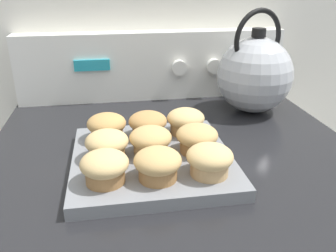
% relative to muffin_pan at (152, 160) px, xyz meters
% --- Properties ---
extents(control_panel, '(0.71, 0.07, 0.18)m').
position_rel_muffin_pan_xyz_m(control_panel, '(0.05, 0.38, 0.08)').
color(control_panel, white).
rests_on(control_panel, stove_range).
extents(muffin_pan, '(0.28, 0.28, 0.02)m').
position_rel_muffin_pan_xyz_m(muffin_pan, '(0.00, 0.00, 0.00)').
color(muffin_pan, slate).
rests_on(muffin_pan, stove_range).
extents(muffin_r0_c0, '(0.07, 0.07, 0.05)m').
position_rel_muffin_pan_xyz_m(muffin_r0_c0, '(-0.08, -0.08, 0.04)').
color(muffin_r0_c0, olive).
rests_on(muffin_r0_c0, muffin_pan).
extents(muffin_r0_c1, '(0.07, 0.07, 0.05)m').
position_rel_muffin_pan_xyz_m(muffin_r0_c1, '(-0.00, -0.08, 0.04)').
color(muffin_r0_c1, olive).
rests_on(muffin_r0_c1, muffin_pan).
extents(muffin_r0_c2, '(0.07, 0.07, 0.05)m').
position_rel_muffin_pan_xyz_m(muffin_r0_c2, '(0.08, -0.08, 0.04)').
color(muffin_r0_c2, tan).
rests_on(muffin_r0_c2, muffin_pan).
extents(muffin_r1_c0, '(0.07, 0.07, 0.05)m').
position_rel_muffin_pan_xyz_m(muffin_r1_c0, '(-0.08, -0.00, 0.04)').
color(muffin_r1_c0, tan).
rests_on(muffin_r1_c0, muffin_pan).
extents(muffin_r1_c1, '(0.07, 0.07, 0.05)m').
position_rel_muffin_pan_xyz_m(muffin_r1_c1, '(-0.00, 0.00, 0.04)').
color(muffin_r1_c1, tan).
rests_on(muffin_r1_c1, muffin_pan).
extents(muffin_r1_c2, '(0.07, 0.07, 0.05)m').
position_rel_muffin_pan_xyz_m(muffin_r1_c2, '(0.08, -0.00, 0.04)').
color(muffin_r1_c2, olive).
rests_on(muffin_r1_c2, muffin_pan).
extents(muffin_r2_c0, '(0.07, 0.07, 0.05)m').
position_rel_muffin_pan_xyz_m(muffin_r2_c0, '(-0.08, 0.08, 0.04)').
color(muffin_r2_c0, olive).
rests_on(muffin_r2_c0, muffin_pan).
extents(muffin_r2_c1, '(0.07, 0.07, 0.05)m').
position_rel_muffin_pan_xyz_m(muffin_r2_c1, '(0.00, 0.08, 0.04)').
color(muffin_r2_c1, olive).
rests_on(muffin_r2_c1, muffin_pan).
extents(muffin_r2_c2, '(0.07, 0.07, 0.05)m').
position_rel_muffin_pan_xyz_m(muffin_r2_c2, '(0.08, 0.08, 0.04)').
color(muffin_r2_c2, tan).
rests_on(muffin_r2_c2, muffin_pan).
extents(tea_kettle, '(0.22, 0.18, 0.25)m').
position_rel_muffin_pan_xyz_m(tea_kettle, '(0.28, 0.24, 0.08)').
color(tea_kettle, '#ADAFB5').
rests_on(tea_kettle, stove_range).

